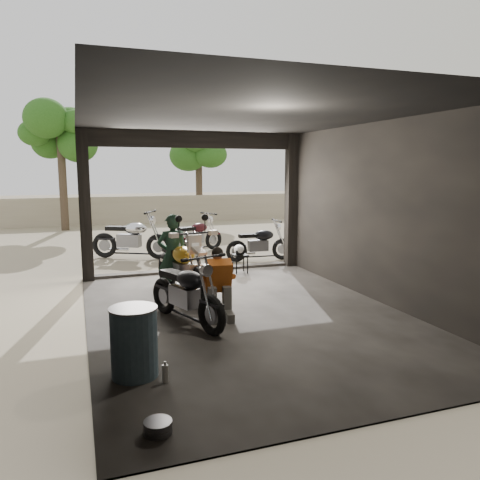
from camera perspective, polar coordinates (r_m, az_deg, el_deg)
ground at (r=7.75m, az=0.82°, el=-9.21°), size 80.00×80.00×0.00m
garage at (r=7.97m, az=-0.51°, el=0.72°), size 7.00×7.13×3.20m
boundary_wall at (r=21.15m, az=-12.35°, el=3.63°), size 18.00×0.30×1.20m
tree_left at (r=19.50m, az=-21.13°, el=12.81°), size 2.20×2.20×5.60m
tree_right at (r=21.63m, az=-5.08°, el=11.75°), size 2.20×2.20×5.00m
main_bike at (r=8.69m, az=-7.21°, el=-2.79°), size 1.14×2.10×1.33m
left_bike at (r=7.25m, az=-6.62°, el=-5.83°), size 1.23×1.83×1.14m
outside_bike_a at (r=12.78m, az=-13.16°, el=0.62°), size 2.04×1.57×1.28m
outside_bike_b at (r=13.48m, az=-5.40°, el=0.85°), size 1.78×1.27×1.11m
outside_bike_c at (r=12.16m, az=2.43°, el=-0.08°), size 1.62×0.76×1.07m
rider at (r=8.85m, az=-8.21°, el=-1.85°), size 0.59×0.41×1.56m
mechanic at (r=7.48m, az=-2.52°, el=-5.51°), size 0.65×0.82×1.10m
stool at (r=10.69m, az=0.02°, el=-2.16°), size 0.32×0.32×0.45m
helmet at (r=10.65m, az=-0.13°, el=-1.17°), size 0.32×0.33×0.23m
oil_drum at (r=5.59m, az=-12.77°, el=-12.17°), size 0.67×0.67×0.82m
sign_post at (r=12.65m, az=8.73°, el=6.03°), size 0.89×0.08×2.66m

